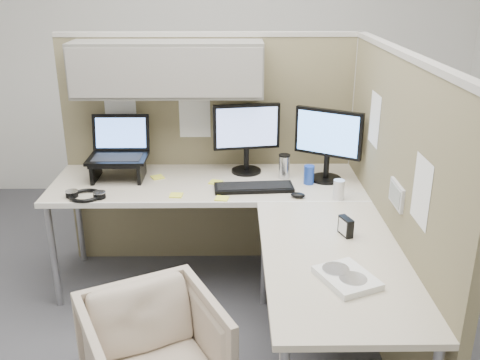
{
  "coord_description": "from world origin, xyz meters",
  "views": [
    {
      "loc": [
        0.06,
        -2.67,
        1.97
      ],
      "look_at": [
        0.1,
        0.25,
        0.85
      ],
      "focal_mm": 40.0,
      "sensor_mm": 36.0,
      "label": 1
    }
  ],
  "objects_px": {
    "desk": "(245,214)",
    "monitor_left": "(247,133)",
    "keyboard": "(254,188)",
    "office_chair": "(154,352)"
  },
  "relations": [
    {
      "from": "desk",
      "to": "monitor_left",
      "type": "bearing_deg",
      "value": 87.67
    },
    {
      "from": "monitor_left",
      "to": "keyboard",
      "type": "distance_m",
      "value": 0.41
    },
    {
      "from": "keyboard",
      "to": "office_chair",
      "type": "bearing_deg",
      "value": -120.62
    },
    {
      "from": "office_chair",
      "to": "monitor_left",
      "type": "bearing_deg",
      "value": 44.49
    },
    {
      "from": "office_chair",
      "to": "monitor_left",
      "type": "relative_size",
      "value": 1.34
    },
    {
      "from": "office_chair",
      "to": "monitor_left",
      "type": "distance_m",
      "value": 1.56
    },
    {
      "from": "office_chair",
      "to": "keyboard",
      "type": "distance_m",
      "value": 1.2
    },
    {
      "from": "desk",
      "to": "office_chair",
      "type": "bearing_deg",
      "value": -121.19
    },
    {
      "from": "monitor_left",
      "to": "office_chair",
      "type": "bearing_deg",
      "value": -118.52
    },
    {
      "from": "desk",
      "to": "office_chair",
      "type": "height_order",
      "value": "desk"
    }
  ]
}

